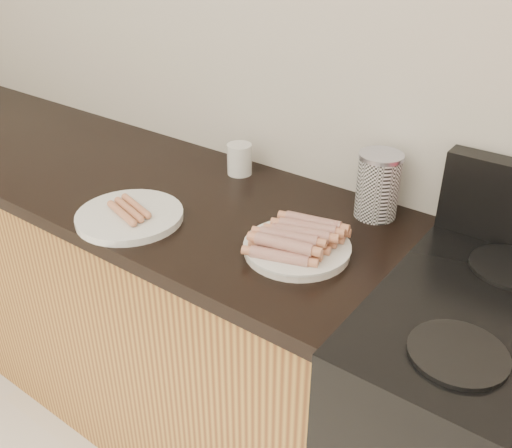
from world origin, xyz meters
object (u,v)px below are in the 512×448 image
Objects in this scene: main_plate at (297,249)px; side_plate at (130,216)px; canister at (378,185)px; mug at (239,159)px.

main_plate is 0.90× the size of side_plate.
canister is (0.50, 0.40, 0.08)m from side_plate.
canister is 1.87× the size of mug.
mug is at bearing 144.74° from main_plate.
canister reaches higher than main_plate.
canister is at bearing 76.60° from main_plate.
canister is 0.45m from mug.
mug is (-0.45, -0.00, -0.04)m from canister.
side_plate is at bearing -163.89° from main_plate.
canister reaches higher than side_plate.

